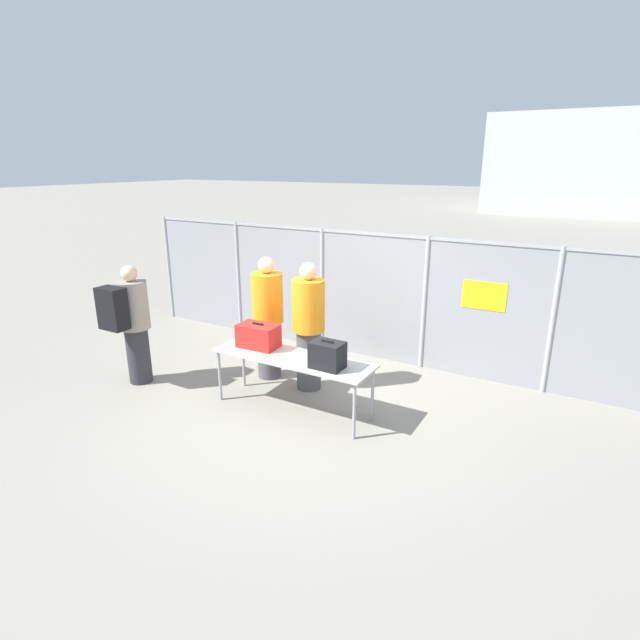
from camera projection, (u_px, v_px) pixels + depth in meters
name	position (u px, v px, depth m)	size (l,w,h in m)	color
ground_plane	(302.00, 407.00, 6.47)	(120.00, 120.00, 0.00)	gray
fence_section	(371.00, 293.00, 7.84)	(8.87, 0.07, 2.02)	#9EA0A5
inspection_table	(292.00, 361.00, 6.21)	(2.10, 0.62, 0.73)	#B2B2AD
suitcase_red	(258.00, 336.00, 6.48)	(0.53, 0.34, 0.33)	red
suitcase_black	(327.00, 355.00, 5.83)	(0.39, 0.28, 0.34)	black
traveler_hooded	(131.00, 321.00, 6.91)	(0.42, 0.65, 1.70)	#2D2D33
security_worker_near	(309.00, 325.00, 6.76)	(0.44, 0.44, 1.79)	#4C4C51
security_worker_far	(268.00, 317.00, 7.13)	(0.44, 0.44, 1.79)	#4C4C51
utility_trailer	(555.00, 317.00, 8.75)	(3.89, 1.95, 0.75)	white
distant_hangar	(633.00, 164.00, 30.89)	(15.43, 12.96, 5.68)	#B2B7B2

